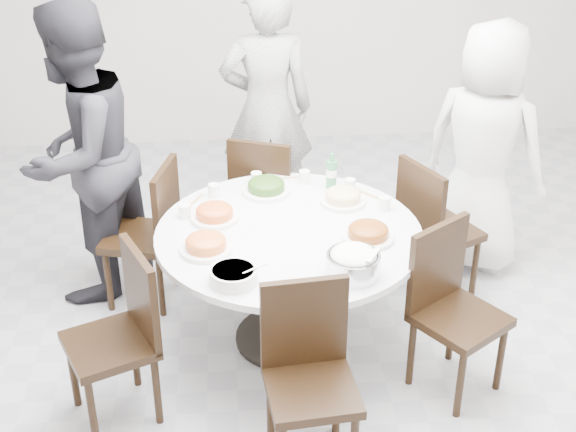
{
  "coord_description": "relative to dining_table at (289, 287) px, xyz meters",
  "views": [
    {
      "loc": [
        -0.51,
        -3.93,
        2.99
      ],
      "look_at": [
        -0.18,
        -0.01,
        0.82
      ],
      "focal_mm": 50.0,
      "sensor_mm": 36.0,
      "label": 1
    }
  ],
  "objects": [
    {
      "name": "chair_nw",
      "position": [
        -0.89,
        0.52,
        0.1
      ],
      "size": [
        0.51,
        0.51,
        0.95
      ],
      "primitive_type": "cube",
      "rotation": [
        0.0,
        0.0,
        4.46
      ],
      "color": "black",
      "rests_on": "floor"
    },
    {
      "name": "soup_bowl",
      "position": [
        -0.32,
        -0.49,
        0.41
      ],
      "size": [
        0.24,
        0.24,
        0.07
      ],
      "primitive_type": "cylinder",
      "color": "white",
      "rests_on": "dining_table"
    },
    {
      "name": "dish_pale",
      "position": [
        0.35,
        0.31,
        0.41
      ],
      "size": [
        0.27,
        0.27,
        0.07
      ],
      "primitive_type": "cylinder",
      "color": "white",
      "rests_on": "dining_table"
    },
    {
      "name": "chair_se",
      "position": [
        0.87,
        -0.5,
        0.1
      ],
      "size": [
        0.58,
        0.58,
        0.95
      ],
      "primitive_type": "cube",
      "rotation": [
        0.0,
        0.0,
        6.89
      ],
      "color": "black",
      "rests_on": "floor"
    },
    {
      "name": "beverage_bottle",
      "position": [
        0.31,
        0.52,
        0.49
      ],
      "size": [
        0.07,
        0.07,
        0.23
      ],
      "primitive_type": "cylinder",
      "color": "#2F7743",
      "rests_on": "dining_table"
    },
    {
      "name": "diner_middle",
      "position": [
        -0.03,
        1.46,
        0.53
      ],
      "size": [
        0.68,
        0.46,
        1.82
      ],
      "primitive_type": "imported",
      "rotation": [
        0.0,
        0.0,
        3.18
      ],
      "color": "black",
      "rests_on": "floor"
    },
    {
      "name": "chair_sw",
      "position": [
        -0.96,
        -0.56,
        0.1
      ],
      "size": [
        0.55,
        0.55,
        0.95
      ],
      "primitive_type": "cube",
      "rotation": [
        0.0,
        0.0,
        5.13
      ],
      "color": "black",
      "rests_on": "floor"
    },
    {
      "name": "rice_bowl",
      "position": [
        0.29,
        -0.47,
        0.43
      ],
      "size": [
        0.28,
        0.28,
        0.12
      ],
      "primitive_type": "cylinder",
      "color": "silver",
      "rests_on": "dining_table"
    },
    {
      "name": "dish_redbrown",
      "position": [
        0.43,
        -0.13,
        0.41
      ],
      "size": [
        0.28,
        0.28,
        0.07
      ],
      "primitive_type": "cylinder",
      "color": "white",
      "rests_on": "dining_table"
    },
    {
      "name": "diner_right",
      "position": [
        1.35,
        0.8,
        0.47
      ],
      "size": [
        0.99,
        0.94,
        1.7
      ],
      "primitive_type": "imported",
      "rotation": [
        0.0,
        0.0,
        2.48
      ],
      "color": "silver",
      "rests_on": "floor"
    },
    {
      "name": "chair_s",
      "position": [
        0.02,
        -0.99,
        0.1
      ],
      "size": [
        0.46,
        0.46,
        0.95
      ],
      "primitive_type": "cube",
      "rotation": [
        0.0,
        0.0,
        6.38
      ],
      "color": "black",
      "rests_on": "floor"
    },
    {
      "name": "tea_cups",
      "position": [
        0.01,
        0.64,
        0.42
      ],
      "size": [
        0.07,
        0.07,
        0.08
      ],
      "primitive_type": "cylinder",
      "color": "white",
      "rests_on": "dining_table"
    },
    {
      "name": "dish_orange",
      "position": [
        -0.41,
        0.17,
        0.41
      ],
      "size": [
        0.27,
        0.27,
        0.07
      ],
      "primitive_type": "cylinder",
      "color": "white",
      "rests_on": "dining_table"
    },
    {
      "name": "dish_greens",
      "position": [
        -0.1,
        0.48,
        0.41
      ],
      "size": [
        0.29,
        0.29,
        0.07
      ],
      "primitive_type": "cylinder",
      "color": "white",
      "rests_on": "dining_table"
    },
    {
      "name": "diner_left",
      "position": [
        -1.23,
        0.69,
        0.58
      ],
      "size": [
        1.07,
        1.16,
        1.91
      ],
      "primitive_type": "imported",
      "rotation": [
        0.0,
        0.0,
        4.23
      ],
      "color": "#222227",
      "rests_on": "floor"
    },
    {
      "name": "floor",
      "position": [
        0.18,
        0.06,
        -0.38
      ],
      "size": [
        6.0,
        6.0,
        0.01
      ],
      "primitive_type": "cube",
      "color": "#AAABAF",
      "rests_on": "ground"
    },
    {
      "name": "dining_table",
      "position": [
        0.0,
        0.0,
        0.0
      ],
      "size": [
        1.5,
        1.5,
        0.75
      ],
      "primitive_type": "cylinder",
      "color": "white",
      "rests_on": "floor"
    },
    {
      "name": "chair_ne",
      "position": [
        1.0,
        0.43,
        0.1
      ],
      "size": [
        0.56,
        0.56,
        0.95
      ],
      "primitive_type": "cube",
      "rotation": [
        0.0,
        0.0,
        2.03
      ],
      "color": "black",
      "rests_on": "floor"
    },
    {
      "name": "dish_tofu",
      "position": [
        -0.46,
        -0.17,
        0.41
      ],
      "size": [
        0.28,
        0.28,
        0.07
      ],
      "primitive_type": "cylinder",
      "color": "white",
      "rests_on": "dining_table"
    },
    {
      "name": "chopsticks",
      "position": [
        -0.02,
        0.66,
        0.38
      ],
      "size": [
        0.24,
        0.04,
        0.01
      ],
      "primitive_type": null,
      "color": "tan",
      "rests_on": "dining_table"
    },
    {
      "name": "chair_n",
      "position": [
        -0.06,
        0.97,
        0.1
      ],
      "size": [
        0.54,
        0.54,
        0.95
      ],
      "primitive_type": "cube",
      "rotation": [
        0.0,
        0.0,
        2.78
      ],
      "color": "black",
      "rests_on": "floor"
    }
  ]
}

